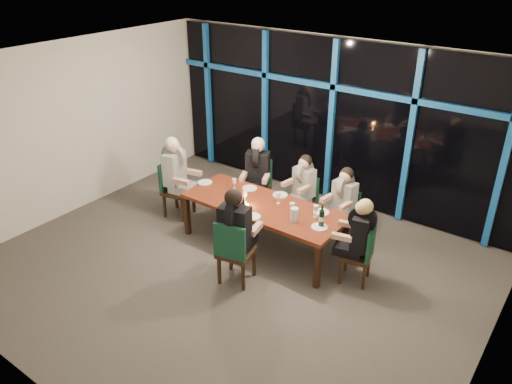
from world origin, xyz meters
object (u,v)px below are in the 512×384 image
wine_bottle (322,218)px  water_pitcher (294,215)px  chair_far_mid (305,197)px  chair_near_mid (234,250)px  chair_far_right (344,213)px  chair_end_right (362,252)px  dining_table (264,208)px  diner_far_left (257,166)px  diner_far_mid (303,180)px  chair_end_left (174,186)px  diner_far_right (343,195)px  diner_end_right (359,229)px  diner_end_left (176,166)px  diner_near_mid (236,222)px  chair_far_left (258,183)px

wine_bottle → water_pitcher: size_ratio=1.64×
chair_far_mid → water_pitcher: water_pitcher is taller
chair_near_mid → chair_far_right: bearing=-122.0°
chair_end_right → wine_bottle: (-0.62, -0.10, 0.38)m
dining_table → chair_far_mid: size_ratio=3.00×
chair_far_mid → diner_far_left: 0.99m
water_pitcher → diner_far_mid: bearing=121.6°
dining_table → diner_far_left: 1.14m
chair_end_left → wine_bottle: size_ratio=2.86×
diner_far_right → water_pitcher: 1.05m
diner_far_mid → diner_far_right: bearing=1.2°
chair_end_right → water_pitcher: size_ratio=4.25×
diner_far_right → chair_far_right: bearing=90.0°
dining_table → diner_end_right: bearing=1.0°
diner_end_right → water_pitcher: bearing=-91.6°
diner_end_left → wine_bottle: diner_end_left is taller
diner_far_left → diner_near_mid: diner_near_mid is taller
chair_end_right → diner_far_left: diner_far_left is taller
chair_far_left → chair_far_mid: chair_far_left is taller
water_pitcher → diner_near_mid: bearing=-112.3°
chair_end_right → diner_far_mid: diner_far_mid is taller
water_pitcher → chair_end_right: bearing=17.3°
chair_far_right → wine_bottle: 1.07m
diner_far_right → diner_end_left: bearing=-153.8°
diner_far_mid → water_pitcher: size_ratio=3.96×
chair_end_left → chair_far_mid: bearing=-71.9°
diner_far_left → chair_end_right: bearing=-41.3°
diner_far_right → diner_near_mid: diner_near_mid is taller
chair_near_mid → wine_bottle: 1.33m
chair_near_mid → diner_far_mid: 2.04m
diner_far_left → chair_near_mid: bearing=-86.0°
chair_near_mid → diner_far_right: (0.69, 1.91, 0.28)m
dining_table → chair_far_left: 1.20m
chair_end_left → diner_near_mid: bearing=-123.9°
dining_table → chair_near_mid: bearing=-77.4°
chair_end_right → diner_end_left: (-3.48, -0.10, 0.45)m
diner_end_left → diner_end_right: (3.40, 0.08, -0.09)m
chair_near_mid → wine_bottle: wine_bottle is taller
chair_end_left → diner_far_right: diner_far_right is taller
chair_near_mid → diner_near_mid: (-0.02, 0.08, 0.40)m
chair_end_left → diner_near_mid: (2.11, -0.90, 0.41)m
chair_end_left → chair_near_mid: size_ratio=0.99×
chair_far_right → chair_end_right: size_ratio=0.97×
chair_end_left → chair_end_right: (3.56, 0.12, -0.05)m
dining_table → chair_end_left: size_ratio=2.59×
chair_end_left → diner_end_right: size_ratio=1.14×
diner_far_left → water_pitcher: diner_far_left is taller
diner_far_right → diner_end_left: (-2.74, -0.92, 0.11)m
chair_far_left → chair_end_left: size_ratio=0.97×
chair_far_left → chair_end_right: size_ratio=1.07×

